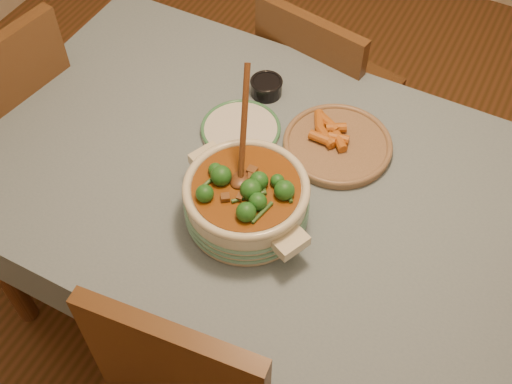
# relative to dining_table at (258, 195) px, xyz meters

# --- Properties ---
(floor) EXTENTS (4.50, 4.50, 0.00)m
(floor) POSITION_rel_dining_table_xyz_m (0.00, 0.00, -0.66)
(floor) COLOR #4C3115
(floor) RESTS_ON ground
(dining_table) EXTENTS (1.68, 1.08, 0.76)m
(dining_table) POSITION_rel_dining_table_xyz_m (0.00, 0.00, 0.00)
(dining_table) COLOR brown
(dining_table) RESTS_ON floor
(stew_casserole) EXTENTS (0.42, 0.42, 0.39)m
(stew_casserole) POSITION_rel_dining_table_xyz_m (0.04, -0.14, 0.17)
(stew_casserole) COLOR beige
(stew_casserole) RESTS_ON dining_table
(white_plate) EXTENTS (0.30, 0.30, 0.02)m
(white_plate) POSITION_rel_dining_table_xyz_m (-0.12, 0.12, 0.10)
(white_plate) COLOR silver
(white_plate) RESTS_ON dining_table
(condiment_bowl) EXTENTS (0.10, 0.10, 0.05)m
(condiment_bowl) POSITION_rel_dining_table_xyz_m (-0.13, 0.31, 0.12)
(condiment_bowl) COLOR black
(condiment_bowl) RESTS_ON dining_table
(fried_plate) EXTENTS (0.37, 0.37, 0.05)m
(fried_plate) POSITION_rel_dining_table_xyz_m (0.16, 0.20, 0.11)
(fried_plate) COLOR #997155
(fried_plate) RESTS_ON dining_table
(chair_far) EXTENTS (0.48, 0.48, 0.89)m
(chair_far) POSITION_rel_dining_table_xyz_m (-0.08, 0.65, -0.16)
(chair_far) COLOR brown
(chair_far) RESTS_ON floor
(chair_left) EXTENTS (0.52, 0.52, 0.98)m
(chair_left) POSITION_rel_dining_table_xyz_m (-0.92, -0.09, -0.11)
(chair_left) COLOR brown
(chair_left) RESTS_ON floor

